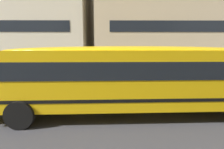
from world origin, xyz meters
TOP-DOWN VIEW (x-y plane):
  - ground_plane at (0.00, 0.00)m, footprint 400.00×400.00m
  - sidewalk_far at (0.00, 7.18)m, footprint 120.00×3.00m
  - lane_centreline at (0.00, 0.00)m, footprint 110.00×0.16m
  - school_bus at (-2.67, -1.28)m, footprint 13.01×3.12m
  - apartment_block_far_left at (-14.07, 14.50)m, footprint 15.77×11.69m
  - apartment_block_far_centre at (4.37, 15.62)m, footprint 18.83×13.94m

SIDE VIEW (x-z plane):
  - ground_plane at x=0.00m, z-range 0.00..0.00m
  - lane_centreline at x=0.00m, z-range 0.00..0.01m
  - sidewalk_far at x=0.00m, z-range 0.00..0.01m
  - school_bus at x=-2.67m, z-range 0.27..3.16m
  - apartment_block_far_centre at x=4.37m, z-range 0.00..13.30m
  - apartment_block_far_left at x=-14.07m, z-range 0.00..16.50m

